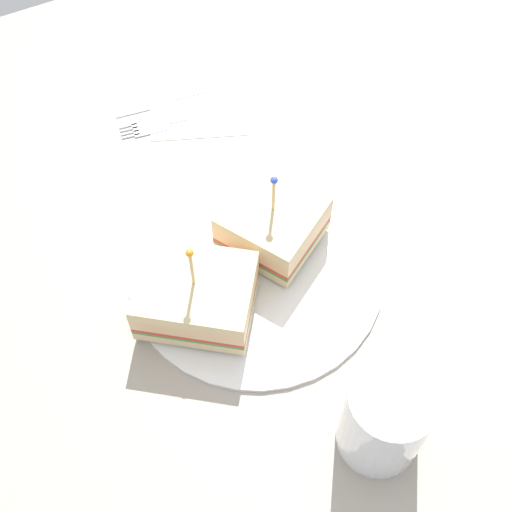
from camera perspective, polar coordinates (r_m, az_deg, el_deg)
name	(u,v)px	position (r cm, az deg, el deg)	size (l,w,h in cm)	color
ground_plane	(256,276)	(76.52, 0.00, -1.50)	(90.61, 90.61, 2.00)	#9E9384
plate	(256,269)	(75.23, 0.00, -0.95)	(25.11, 25.11, 0.96)	white
sandwich_half_front	(273,223)	(74.39, 1.24, 2.44)	(11.66, 11.62, 9.93)	beige
sandwich_half_back	(196,296)	(70.57, -4.48, -2.94)	(12.57, 13.16, 10.63)	beige
drink_glass	(384,421)	(65.56, 9.46, -11.98)	(7.18, 7.18, 10.38)	#B74C33
napkin	(198,104)	(88.36, -4.29, 11.18)	(10.90, 9.81, 0.15)	white
fork	(165,122)	(86.82, -6.73, 9.81)	(3.08, 13.37, 0.35)	silver
knife	(165,100)	(88.95, -6.73, 11.40)	(2.61, 13.39, 0.35)	silver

